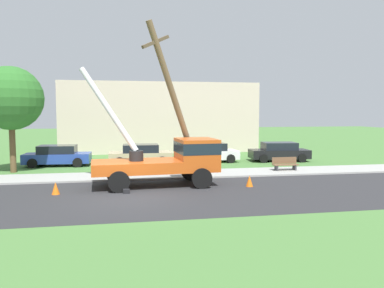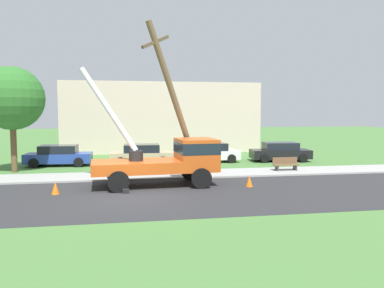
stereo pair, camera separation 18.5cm
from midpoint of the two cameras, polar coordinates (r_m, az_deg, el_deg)
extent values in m
plane|color=#477538|center=(28.98, -9.39, -2.63)|extent=(120.00, 120.00, 0.00)
cube|color=#2B2B2D|center=(17.15, -9.01, -7.77)|extent=(80.00, 7.88, 0.01)
cube|color=#9E9E99|center=(22.39, -9.23, -4.69)|extent=(80.00, 2.82, 0.10)
cube|color=#C65119|center=(19.22, -8.11, -3.31)|extent=(4.44, 2.67, 0.55)
cube|color=#C65119|center=(19.69, 0.89, -1.53)|extent=(2.05, 2.52, 1.60)
cube|color=#19232D|center=(19.65, 0.89, -0.51)|extent=(2.07, 2.54, 0.56)
cylinder|color=black|center=(19.16, -8.07, -1.75)|extent=(0.70, 0.70, 0.50)
cylinder|color=silver|center=(19.60, -12.07, 5.07)|extent=(2.95, 1.48, 4.26)
cube|color=black|center=(17.91, -9.55, -6.93)|extent=(0.32, 0.32, 0.20)
cube|color=black|center=(20.75, -10.12, -5.32)|extent=(0.32, 0.32, 0.20)
cylinder|color=black|center=(18.67, 1.69, -5.13)|extent=(1.00, 0.30, 1.00)
cylinder|color=black|center=(20.97, -0.04, -4.03)|extent=(1.00, 0.30, 1.00)
cylinder|color=black|center=(18.06, -10.61, -5.55)|extent=(1.00, 0.30, 1.00)
cylinder|color=black|center=(20.42, -10.96, -4.36)|extent=(1.00, 0.30, 1.00)
cylinder|color=brown|center=(20.58, -2.13, 5.89)|extent=(3.43, 2.51, 8.35)
cube|color=brown|center=(19.97, -5.20, 14.93)|extent=(1.50, 1.11, 0.88)
cone|color=orange|center=(19.38, 8.79, -5.48)|extent=(0.36, 0.36, 0.56)
cone|color=orange|center=(18.47, -19.43, -6.21)|extent=(0.36, 0.36, 0.56)
cube|color=#263F99|center=(27.99, -19.05, -1.96)|extent=(4.46, 1.95, 0.65)
cube|color=black|center=(27.93, -19.09, -0.74)|extent=(2.52, 1.74, 0.55)
cylinder|color=black|center=(26.89, -16.37, -2.65)|extent=(0.64, 0.22, 0.64)
cylinder|color=black|center=(28.66, -15.84, -2.18)|extent=(0.64, 0.22, 0.64)
cylinder|color=black|center=(27.47, -22.38, -2.66)|extent=(0.64, 0.22, 0.64)
cylinder|color=black|center=(29.20, -21.50, -2.21)|extent=(0.64, 0.22, 0.64)
cube|color=tan|center=(27.40, -7.33, -1.87)|extent=(4.44, 1.89, 0.65)
cube|color=black|center=(27.34, -7.34, -0.62)|extent=(2.50, 1.71, 0.55)
cylinder|color=black|center=(26.61, -4.15, -2.54)|extent=(0.64, 0.22, 0.64)
cylinder|color=black|center=(28.39, -4.44, -2.08)|extent=(0.64, 0.22, 0.64)
cylinder|color=black|center=(26.54, -10.41, -2.63)|extent=(0.64, 0.22, 0.64)
cylinder|color=black|center=(28.33, -10.31, -2.16)|extent=(0.64, 0.22, 0.64)
cube|color=silver|center=(28.33, 2.72, -1.62)|extent=(4.54, 2.17, 0.65)
cube|color=black|center=(28.27, 2.72, -0.41)|extent=(2.60, 1.86, 0.55)
cylinder|color=black|center=(27.99, 6.11, -2.19)|extent=(0.64, 0.22, 0.64)
cylinder|color=black|center=(29.67, 4.87, -1.78)|extent=(0.64, 0.22, 0.64)
cylinder|color=black|center=(27.09, 0.36, -2.40)|extent=(0.64, 0.22, 0.64)
cylinder|color=black|center=(28.82, -0.58, -1.96)|extent=(0.64, 0.22, 0.64)
cube|color=black|center=(29.67, 13.18, -1.45)|extent=(4.55, 2.20, 0.65)
cube|color=black|center=(29.61, 13.20, -0.29)|extent=(2.61, 1.88, 0.55)
cylinder|color=black|center=(29.33, 16.41, -2.04)|extent=(0.64, 0.22, 0.64)
cylinder|color=black|center=(31.01, 15.22, -1.65)|extent=(0.64, 0.22, 0.64)
cylinder|color=black|center=(28.42, 10.93, -2.14)|extent=(0.64, 0.22, 0.64)
cylinder|color=black|center=(30.15, 10.02, -1.73)|extent=(0.64, 0.22, 0.64)
cube|color=brown|center=(24.41, 14.05, -3.03)|extent=(1.60, 0.44, 0.06)
cube|color=brown|center=(24.56, 13.88, -2.39)|extent=(1.60, 0.06, 0.40)
cube|color=#333338|center=(24.21, 12.74, -3.61)|extent=(0.10, 0.40, 0.45)
cube|color=#333338|center=(24.69, 15.32, -3.50)|extent=(0.10, 0.40, 0.45)
cylinder|color=brown|center=(25.91, -24.88, 0.83)|extent=(0.36, 0.36, 4.24)
sphere|color=#2D6B28|center=(25.87, -25.07, 6.19)|extent=(3.88, 3.88, 3.88)
cube|color=beige|center=(37.08, -4.52, 4.00)|extent=(18.00, 6.00, 6.40)
camera|label=1|loc=(0.09, -89.75, 0.02)|focal=35.79mm
camera|label=2|loc=(0.09, 90.25, -0.02)|focal=35.79mm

